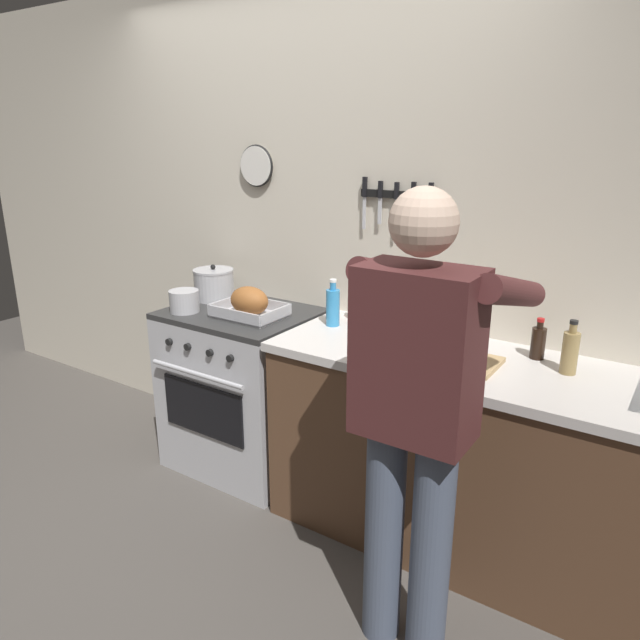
{
  "coord_description": "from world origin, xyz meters",
  "views": [
    {
      "loc": [
        1.8,
        -1.27,
        1.81
      ],
      "look_at": [
        0.38,
        0.85,
        0.99
      ],
      "focal_mm": 33.21,
      "sensor_mm": 36.0,
      "label": 1
    }
  ],
  "objects_px": {
    "stock_pot": "(214,284)",
    "saucepan": "(184,301)",
    "bottle_hot_sauce": "(357,305)",
    "bottle_vinegar": "(570,352)",
    "bottle_wine_red": "(402,315)",
    "bottle_dish_soap": "(333,306)",
    "bottle_soy_sauce": "(538,342)",
    "stove": "(243,389)",
    "roasting_pan": "(249,304)",
    "person_cook": "(417,406)",
    "cutting_board": "(454,359)",
    "bottle_olive_oil": "(394,304)"
  },
  "relations": [
    {
      "from": "cutting_board",
      "to": "bottle_soy_sauce",
      "type": "relative_size",
      "value": 2.05
    },
    {
      "from": "saucepan",
      "to": "bottle_dish_soap",
      "type": "height_order",
      "value": "bottle_dish_soap"
    },
    {
      "from": "saucepan",
      "to": "stock_pot",
      "type": "bearing_deg",
      "value": 98.82
    },
    {
      "from": "bottle_dish_soap",
      "to": "bottle_soy_sauce",
      "type": "bearing_deg",
      "value": 6.05
    },
    {
      "from": "stove",
      "to": "stock_pot",
      "type": "distance_m",
      "value": 0.61
    },
    {
      "from": "roasting_pan",
      "to": "bottle_wine_red",
      "type": "height_order",
      "value": "bottle_wine_red"
    },
    {
      "from": "bottle_dish_soap",
      "to": "bottle_vinegar",
      "type": "height_order",
      "value": "bottle_dish_soap"
    },
    {
      "from": "person_cook",
      "to": "bottle_wine_red",
      "type": "xyz_separation_m",
      "value": [
        -0.39,
        0.66,
        0.08
      ]
    },
    {
      "from": "bottle_soy_sauce",
      "to": "bottle_wine_red",
      "type": "xyz_separation_m",
      "value": [
        -0.57,
        -0.13,
        0.06
      ]
    },
    {
      "from": "person_cook",
      "to": "bottle_wine_red",
      "type": "relative_size",
      "value": 5.42
    },
    {
      "from": "stove",
      "to": "roasting_pan",
      "type": "height_order",
      "value": "roasting_pan"
    },
    {
      "from": "cutting_board",
      "to": "stove",
      "type": "bearing_deg",
      "value": 177.18
    },
    {
      "from": "stove",
      "to": "bottle_hot_sauce",
      "type": "height_order",
      "value": "bottle_hot_sauce"
    },
    {
      "from": "bottle_olive_oil",
      "to": "bottle_wine_red",
      "type": "bearing_deg",
      "value": -54.72
    },
    {
      "from": "stock_pot",
      "to": "saucepan",
      "type": "distance_m",
      "value": 0.27
    },
    {
      "from": "bottle_dish_soap",
      "to": "bottle_vinegar",
      "type": "distance_m",
      "value": 1.1
    },
    {
      "from": "stock_pot",
      "to": "bottle_hot_sauce",
      "type": "height_order",
      "value": "bottle_hot_sauce"
    },
    {
      "from": "roasting_pan",
      "to": "bottle_vinegar",
      "type": "distance_m",
      "value": 1.53
    },
    {
      "from": "cutting_board",
      "to": "bottle_dish_soap",
      "type": "xyz_separation_m",
      "value": [
        -0.68,
        0.13,
        0.09
      ]
    },
    {
      "from": "roasting_pan",
      "to": "person_cook",
      "type": "bearing_deg",
      "value": -25.67
    },
    {
      "from": "saucepan",
      "to": "bottle_hot_sauce",
      "type": "height_order",
      "value": "bottle_hot_sauce"
    },
    {
      "from": "stock_pot",
      "to": "saucepan",
      "type": "bearing_deg",
      "value": -81.18
    },
    {
      "from": "stock_pot",
      "to": "bottle_soy_sauce",
      "type": "xyz_separation_m",
      "value": [
        1.77,
        0.07,
        -0.01
      ]
    },
    {
      "from": "bottle_olive_oil",
      "to": "bottle_wine_red",
      "type": "xyz_separation_m",
      "value": [
        0.13,
        -0.19,
        0.02
      ]
    },
    {
      "from": "stock_pot",
      "to": "saucepan",
      "type": "relative_size",
      "value": 1.46
    },
    {
      "from": "stove",
      "to": "stock_pot",
      "type": "bearing_deg",
      "value": 159.93
    },
    {
      "from": "stove",
      "to": "bottle_soy_sauce",
      "type": "xyz_separation_m",
      "value": [
        1.49,
        0.17,
        0.52
      ]
    },
    {
      "from": "bottle_hot_sauce",
      "to": "bottle_dish_soap",
      "type": "height_order",
      "value": "bottle_dish_soap"
    },
    {
      "from": "bottle_dish_soap",
      "to": "bottle_vinegar",
      "type": "relative_size",
      "value": 1.07
    },
    {
      "from": "cutting_board",
      "to": "bottle_soy_sauce",
      "type": "bearing_deg",
      "value": 40.19
    },
    {
      "from": "stock_pot",
      "to": "bottle_wine_red",
      "type": "xyz_separation_m",
      "value": [
        1.21,
        -0.06,
        0.04
      ]
    },
    {
      "from": "saucepan",
      "to": "bottle_vinegar",
      "type": "distance_m",
      "value": 1.89
    },
    {
      "from": "stock_pot",
      "to": "bottle_hot_sauce",
      "type": "relative_size",
      "value": 1.06
    },
    {
      "from": "bottle_olive_oil",
      "to": "bottle_dish_soap",
      "type": "height_order",
      "value": "bottle_olive_oil"
    },
    {
      "from": "bottle_soy_sauce",
      "to": "stove",
      "type": "bearing_deg",
      "value": -173.41
    },
    {
      "from": "bottle_vinegar",
      "to": "bottle_wine_red",
      "type": "relative_size",
      "value": 0.71
    },
    {
      "from": "saucepan",
      "to": "bottle_wine_red",
      "type": "distance_m",
      "value": 1.18
    },
    {
      "from": "saucepan",
      "to": "cutting_board",
      "type": "bearing_deg",
      "value": 4.24
    },
    {
      "from": "stove",
      "to": "bottle_wine_red",
      "type": "distance_m",
      "value": 1.09
    },
    {
      "from": "bottle_hot_sauce",
      "to": "bottle_dish_soap",
      "type": "xyz_separation_m",
      "value": [
        -0.07,
        -0.12,
        0.01
      ]
    },
    {
      "from": "stock_pot",
      "to": "person_cook",
      "type": "bearing_deg",
      "value": -24.56
    },
    {
      "from": "roasting_pan",
      "to": "bottle_soy_sauce",
      "type": "relative_size",
      "value": 2.01
    },
    {
      "from": "bottle_wine_red",
      "to": "bottle_dish_soap",
      "type": "bearing_deg",
      "value": 175.0
    },
    {
      "from": "stove",
      "to": "cutting_board",
      "type": "xyz_separation_m",
      "value": [
        1.22,
        -0.06,
        0.46
      ]
    },
    {
      "from": "person_cook",
      "to": "bottle_wine_red",
      "type": "bearing_deg",
      "value": 37.27
    },
    {
      "from": "bottle_dish_soap",
      "to": "bottle_wine_red",
      "type": "height_order",
      "value": "bottle_wine_red"
    },
    {
      "from": "bottle_hot_sauce",
      "to": "roasting_pan",
      "type": "bearing_deg",
      "value": -154.86
    },
    {
      "from": "stock_pot",
      "to": "bottle_dish_soap",
      "type": "distance_m",
      "value": 0.82
    },
    {
      "from": "bottle_hot_sauce",
      "to": "bottle_vinegar",
      "type": "relative_size",
      "value": 0.98
    },
    {
      "from": "bottle_olive_oil",
      "to": "bottle_wine_red",
      "type": "distance_m",
      "value": 0.23
    }
  ]
}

